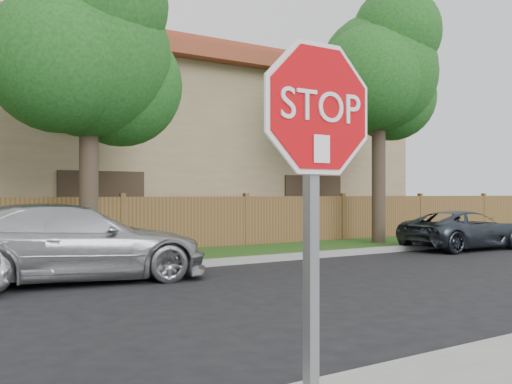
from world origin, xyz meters
TOP-DOWN VIEW (x-y plane):
  - tree_mid at (2.52, 9.57)m, footprint 4.80×3.90m
  - tree_right at (12.02, 9.57)m, footprint 4.80×3.90m
  - stop_sign at (-0.03, -1.48)m, footprint 1.01×0.13m
  - sedan_right at (1.41, 7.42)m, footprint 5.42×2.85m
  - sedan_far_right at (13.30, 7.40)m, footprint 4.28×2.13m

SIDE VIEW (x-z plane):
  - sedan_far_right at x=13.30m, z-range 0.00..1.17m
  - sedan_right at x=1.41m, z-range 0.00..1.50m
  - stop_sign at x=-0.03m, z-range 0.55..3.11m
  - tree_mid at x=2.52m, z-range 1.20..8.55m
  - tree_right at x=12.02m, z-range 1.47..9.67m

